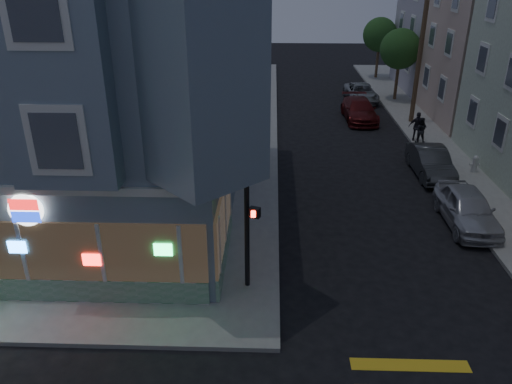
# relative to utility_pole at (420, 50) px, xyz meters

# --- Properties ---
(sidewalk_nw) EXTENTS (33.00, 42.00, 0.15)m
(sidewalk_nw) POSITION_rel_utility_pole_xyz_m (-25.50, -1.00, -4.72)
(sidewalk_nw) COLOR gray
(sidewalk_nw) RESTS_ON ground
(corner_building) EXTENTS (14.60, 14.60, 11.40)m
(corner_building) POSITION_rel_utility_pole_xyz_m (-18.00, -13.02, 1.02)
(corner_building) COLOR slate
(corner_building) RESTS_ON sidewalk_nw
(row_house_d) EXTENTS (12.00, 8.60, 10.50)m
(row_house_d) POSITION_rel_utility_pole_xyz_m (7.50, 10.00, 0.60)
(row_house_d) COLOR #97919F
(row_house_d) RESTS_ON sidewalk_ne
(utility_pole) EXTENTS (2.20, 0.30, 9.00)m
(utility_pole) POSITION_rel_utility_pole_xyz_m (0.00, 0.00, 0.00)
(utility_pole) COLOR #4C3826
(utility_pole) RESTS_ON sidewalk_ne
(street_tree_near) EXTENTS (3.00, 3.00, 5.30)m
(street_tree_near) POSITION_rel_utility_pole_xyz_m (0.20, 6.00, -0.86)
(street_tree_near) COLOR #4C3826
(street_tree_near) RESTS_ON sidewalk_ne
(street_tree_far) EXTENTS (3.00, 3.00, 5.30)m
(street_tree_far) POSITION_rel_utility_pole_xyz_m (0.20, 14.00, -0.86)
(street_tree_far) COLOR #4C3826
(street_tree_far) RESTS_ON sidewalk_ne
(pedestrian_a) EXTENTS (0.85, 0.72, 1.52)m
(pedestrian_a) POSITION_rel_utility_pole_xyz_m (-0.62, -4.35, -3.89)
(pedestrian_a) COLOR black
(pedestrian_a) RESTS_ON sidewalk_ne
(pedestrian_b) EXTENTS (1.08, 0.65, 1.73)m
(pedestrian_b) POSITION_rel_utility_pole_xyz_m (-0.70, -3.99, -3.78)
(pedestrian_b) COLOR #26232B
(pedestrian_b) RESTS_ON sidewalk_ne
(parked_car_a) EXTENTS (1.83, 4.46, 1.51)m
(parked_car_a) POSITION_rel_utility_pole_xyz_m (-1.30, -14.25, -4.04)
(parked_car_a) COLOR #B8B9C0
(parked_car_a) RESTS_ON ground
(parked_car_b) EXTENTS (1.56, 4.36, 1.43)m
(parked_car_b) POSITION_rel_utility_pole_xyz_m (-1.30, -9.00, -4.08)
(parked_car_b) COLOR #373A3C
(parked_car_b) RESTS_ON ground
(parked_car_c) EXTENTS (2.16, 5.02, 1.44)m
(parked_car_c) POSITION_rel_utility_pole_xyz_m (-3.40, 0.63, -4.08)
(parked_car_c) COLOR #571314
(parked_car_c) RESTS_ON ground
(parked_car_d) EXTENTS (2.30, 4.74, 1.30)m
(parked_car_d) POSITION_rel_utility_pole_xyz_m (-2.47, 5.83, -4.15)
(parked_car_d) COLOR #909499
(parked_car_d) RESTS_ON ground
(traffic_signal) EXTENTS (0.65, 0.57, 5.08)m
(traffic_signal) POSITION_rel_utility_pole_xyz_m (-10.04, -19.13, -1.21)
(traffic_signal) COLOR black
(traffic_signal) RESTS_ON sidewalk_nw
(fire_hydrant) EXTENTS (0.51, 0.29, 0.88)m
(fire_hydrant) POSITION_rel_utility_pole_xyz_m (1.00, -8.83, -4.19)
(fire_hydrant) COLOR silver
(fire_hydrant) RESTS_ON sidewalk_ne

